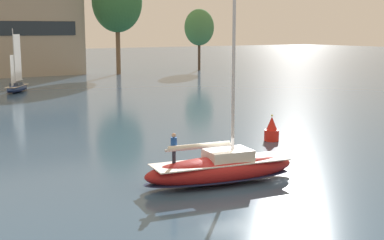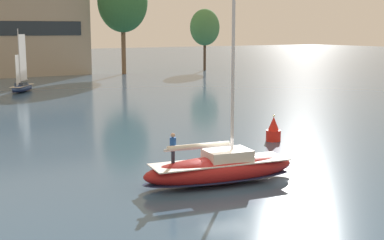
{
  "view_description": "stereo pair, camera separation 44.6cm",
  "coord_description": "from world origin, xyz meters",
  "px_view_note": "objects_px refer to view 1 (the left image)",
  "views": [
    {
      "loc": [
        -16.63,
        -23.43,
        8.44
      ],
      "look_at": [
        0.0,
        3.0,
        3.11
      ],
      "focal_mm": 50.0,
      "sensor_mm": 36.0,
      "label": 1
    },
    {
      "loc": [
        -16.25,
        -23.66,
        8.44
      ],
      "look_at": [
        0.0,
        3.0,
        3.11
      ],
      "focal_mm": 50.0,
      "sensor_mm": 36.0,
      "label": 2
    }
  ],
  "objects_px": {
    "tree_shore_left": "(199,27)",
    "sailboat_main": "(221,168)",
    "tree_shore_center": "(117,2)",
    "channel_buoy": "(272,130)",
    "sailboat_moored_mid_channel": "(17,87)"
  },
  "relations": [
    {
      "from": "tree_shore_left",
      "to": "sailboat_main",
      "type": "distance_m",
      "value": 82.78
    },
    {
      "from": "tree_shore_left",
      "to": "tree_shore_center",
      "type": "xyz_separation_m",
      "value": [
        -18.18,
        0.05,
        4.68
      ]
    },
    {
      "from": "tree_shore_center",
      "to": "sailboat_main",
      "type": "xyz_separation_m",
      "value": [
        -25.6,
        -69.86,
        -12.61
      ]
    },
    {
      "from": "tree_shore_left",
      "to": "tree_shore_center",
      "type": "bearing_deg",
      "value": 179.84
    },
    {
      "from": "tree_shore_center",
      "to": "channel_buoy",
      "type": "xyz_separation_m",
      "value": [
        -15.77,
        -62.64,
        -12.64
      ]
    },
    {
      "from": "channel_buoy",
      "to": "tree_shore_center",
      "type": "bearing_deg",
      "value": 75.87
    },
    {
      "from": "tree_shore_left",
      "to": "sailboat_moored_mid_channel",
      "type": "bearing_deg",
      "value": -155.13
    },
    {
      "from": "sailboat_main",
      "to": "sailboat_moored_mid_channel",
      "type": "height_order",
      "value": "sailboat_main"
    },
    {
      "from": "sailboat_main",
      "to": "sailboat_moored_mid_channel",
      "type": "bearing_deg",
      "value": 88.11
    },
    {
      "from": "tree_shore_center",
      "to": "sailboat_moored_mid_channel",
      "type": "bearing_deg",
      "value": -140.72
    },
    {
      "from": "tree_shore_center",
      "to": "channel_buoy",
      "type": "relative_size",
      "value": 9.43
    },
    {
      "from": "tree_shore_center",
      "to": "sailboat_main",
      "type": "relative_size",
      "value": 1.56
    },
    {
      "from": "tree_shore_left",
      "to": "sailboat_moored_mid_channel",
      "type": "height_order",
      "value": "tree_shore_left"
    },
    {
      "from": "tree_shore_left",
      "to": "channel_buoy",
      "type": "bearing_deg",
      "value": -118.48
    },
    {
      "from": "sailboat_main",
      "to": "channel_buoy",
      "type": "bearing_deg",
      "value": 36.31
    }
  ]
}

